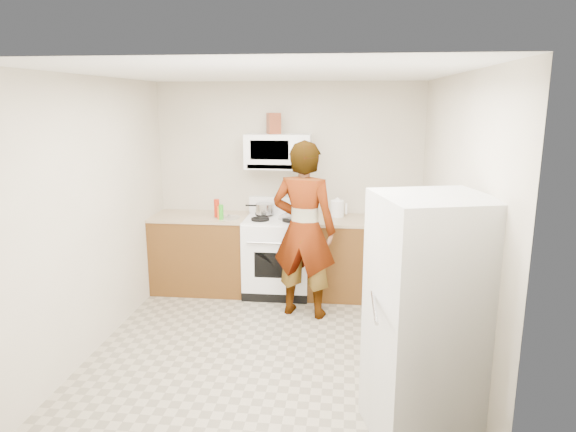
# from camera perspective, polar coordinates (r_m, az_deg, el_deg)

# --- Properties ---
(floor) EXTENTS (3.60, 3.60, 0.00)m
(floor) POSITION_cam_1_polar(r_m,az_deg,el_deg) (4.96, -2.26, -14.67)
(floor) COLOR gray
(floor) RESTS_ON ground
(back_wall) EXTENTS (3.20, 0.02, 2.50)m
(back_wall) POSITION_cam_1_polar(r_m,az_deg,el_deg) (6.26, 0.07, 3.26)
(back_wall) COLOR beige
(back_wall) RESTS_ON floor
(right_wall) EXTENTS (0.02, 3.60, 2.50)m
(right_wall) POSITION_cam_1_polar(r_m,az_deg,el_deg) (4.57, 17.75, -0.94)
(right_wall) COLOR beige
(right_wall) RESTS_ON floor
(cabinet_left) EXTENTS (1.12, 0.62, 0.90)m
(cabinet_left) POSITION_cam_1_polar(r_m,az_deg,el_deg) (6.36, -9.62, -4.19)
(cabinet_left) COLOR brown
(cabinet_left) RESTS_ON floor
(counter_left) EXTENTS (1.14, 0.64, 0.03)m
(counter_left) POSITION_cam_1_polar(r_m,az_deg,el_deg) (6.24, -9.78, -0.08)
(counter_left) COLOR tan
(counter_left) RESTS_ON cabinet_left
(cabinet_right) EXTENTS (0.80, 0.62, 0.90)m
(cabinet_right) POSITION_cam_1_polar(r_m,az_deg,el_deg) (6.12, 6.12, -4.74)
(cabinet_right) COLOR brown
(cabinet_right) RESTS_ON floor
(counter_right) EXTENTS (0.82, 0.64, 0.03)m
(counter_right) POSITION_cam_1_polar(r_m,az_deg,el_deg) (6.00, 6.23, -0.48)
(counter_right) COLOR tan
(counter_right) RESTS_ON cabinet_right
(gas_range) EXTENTS (0.76, 0.65, 1.13)m
(gas_range) POSITION_cam_1_polar(r_m,az_deg,el_deg) (6.15, -1.17, -4.24)
(gas_range) COLOR white
(gas_range) RESTS_ON floor
(microwave) EXTENTS (0.76, 0.38, 0.40)m
(microwave) POSITION_cam_1_polar(r_m,az_deg,el_deg) (6.04, -1.07, 7.21)
(microwave) COLOR white
(microwave) RESTS_ON back_wall
(person) EXTENTS (0.77, 0.59, 1.89)m
(person) POSITION_cam_1_polar(r_m,az_deg,el_deg) (5.41, 1.78, -1.57)
(person) COLOR tan
(person) RESTS_ON floor
(fridge) EXTENTS (0.86, 0.86, 1.70)m
(fridge) POSITION_cam_1_polar(r_m,az_deg,el_deg) (3.59, 15.33, -11.25)
(fridge) COLOR #B9B9B5
(fridge) RESTS_ON floor
(kettle) EXTENTS (0.20, 0.20, 0.19)m
(kettle) POSITION_cam_1_polar(r_m,az_deg,el_deg) (6.09, 5.49, 0.83)
(kettle) COLOR white
(kettle) RESTS_ON counter_right
(jug) EXTENTS (0.18, 0.18, 0.24)m
(jug) POSITION_cam_1_polar(r_m,az_deg,el_deg) (6.03, -1.60, 10.25)
(jug) COLOR maroon
(jug) RESTS_ON microwave
(saucepan) EXTENTS (0.24, 0.24, 0.12)m
(saucepan) POSITION_cam_1_polar(r_m,az_deg,el_deg) (6.14, -2.59, 0.79)
(saucepan) COLOR #AEAFB3
(saucepan) RESTS_ON gas_range
(tray) EXTENTS (0.29, 0.24, 0.05)m
(tray) POSITION_cam_1_polar(r_m,az_deg,el_deg) (5.94, 0.34, -0.17)
(tray) COLOR white
(tray) RESTS_ON gas_range
(bottle_spray) EXTENTS (0.08, 0.08, 0.21)m
(bottle_spray) POSITION_cam_1_polar(r_m,az_deg,el_deg) (6.10, -7.92, 0.87)
(bottle_spray) COLOR #B3220D
(bottle_spray) RESTS_ON counter_left
(bottle_hot_sauce) EXTENTS (0.05, 0.05, 0.15)m
(bottle_hot_sauce) POSITION_cam_1_polar(r_m,az_deg,el_deg) (5.98, -7.64, 0.33)
(bottle_hot_sauce) COLOR orange
(bottle_hot_sauce) RESTS_ON counter_left
(bottle_green_cap) EXTENTS (0.06, 0.06, 0.17)m
(bottle_green_cap) POSITION_cam_1_polar(r_m,az_deg,el_deg) (5.96, -7.44, 0.42)
(bottle_green_cap) COLOR #299B1C
(bottle_green_cap) RESTS_ON counter_left
(pot_lid) EXTENTS (0.31, 0.31, 0.01)m
(pot_lid) POSITION_cam_1_polar(r_m,az_deg,el_deg) (6.04, -6.58, -0.17)
(pot_lid) COLOR white
(pot_lid) RESTS_ON counter_left
(broom) EXTENTS (0.26, 0.13, 1.22)m
(broom) POSITION_cam_1_polar(r_m,az_deg,el_deg) (5.37, 15.19, -5.80)
(broom) COLOR white
(broom) RESTS_ON floor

